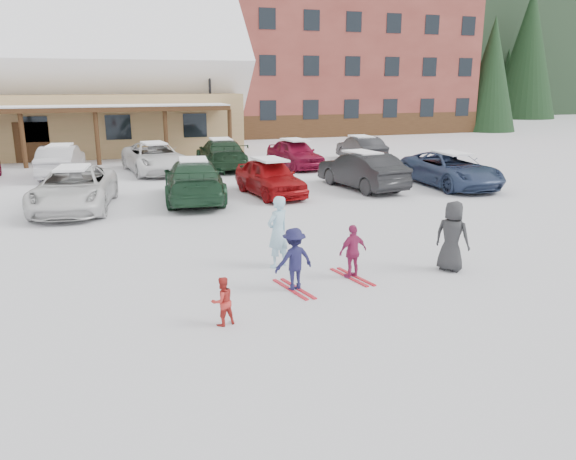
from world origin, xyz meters
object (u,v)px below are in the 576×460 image
object	(u,v)px
parked_car_12	(295,154)
child_magenta	(353,252)
alpine_hotel	(301,31)
parked_car_9	(61,161)
parked_car_10	(155,158)
parked_car_11	(221,154)
parked_car_2	(74,189)
parked_car_4	(270,177)
parked_car_6	(451,170)
lamp_post	(210,96)
child_navy	(294,259)
parked_car_5	(362,170)
adult_skier	(278,232)
parked_car_3	(194,180)
bystander_dark	(452,236)
toddler_red	(222,301)
parked_car_13	(361,149)

from	to	relation	value
parked_car_12	child_magenta	bearing A→B (deg)	-111.51
alpine_hotel	parked_car_9	world-z (taller)	alpine_hotel
parked_car_10	parked_car_11	world-z (taller)	parked_car_11
parked_car_2	parked_car_4	bearing A→B (deg)	10.24
parked_car_6	parked_car_10	world-z (taller)	parked_car_10
parked_car_12	alpine_hotel	bearing A→B (deg)	62.73
lamp_post	child_navy	distance (m)	24.81
child_navy	parked_car_5	size ratio (longest dim) A/B	0.29
adult_skier	parked_car_5	world-z (taller)	adult_skier
child_magenta	parked_car_4	bearing A→B (deg)	-107.29
lamp_post	parked_car_3	xyz separation A→B (m)	(-3.59, -14.44, -2.71)
bystander_dark	parked_car_9	size ratio (longest dim) A/B	0.37
adult_skier	parked_car_9	size ratio (longest dim) A/B	0.39
lamp_post	parked_car_6	xyz separation A→B (m)	(7.19, -15.05, -2.76)
adult_skier	parked_car_12	distance (m)	16.06
lamp_post	child_magenta	bearing A→B (deg)	-94.00
parked_car_5	parked_car_9	world-z (taller)	parked_car_5
toddler_red	parked_car_11	bearing A→B (deg)	-118.40
toddler_red	bystander_dark	world-z (taller)	bystander_dark
toddler_red	parked_car_4	xyz separation A→B (m)	(4.41, 11.33, 0.25)
lamp_post	parked_car_2	world-z (taller)	lamp_post
alpine_hotel	parked_car_13	bearing A→B (deg)	-101.01
alpine_hotel	parked_car_10	distance (m)	27.12
child_magenta	parked_car_2	world-z (taller)	parked_car_2
parked_car_4	parked_car_12	xyz separation A→B (m)	(3.37, 6.50, 0.02)
bystander_dark	parked_car_5	world-z (taller)	bystander_dark
bystander_dark	parked_car_11	distance (m)	17.59
parked_car_9	lamp_post	bearing A→B (deg)	-133.45
child_magenta	bystander_dark	world-z (taller)	bystander_dark
child_navy	parked_car_5	xyz separation A→B (m)	(6.60, 10.16, 0.08)
adult_skier	parked_car_10	xyz separation A→B (m)	(-1.22, 15.67, -0.14)
parked_car_2	parked_car_6	distance (m)	14.98
adult_skier	parked_car_5	bearing A→B (deg)	-155.13
parked_car_11	parked_car_13	world-z (taller)	parked_car_11
parked_car_4	parked_car_9	size ratio (longest dim) A/B	0.93
parked_car_9	child_navy	bearing A→B (deg)	113.98
adult_skier	bystander_dark	distance (m)	4.08
parked_car_12	lamp_post	bearing A→B (deg)	102.92
parked_car_2	parked_car_3	distance (m)	4.19
parked_car_4	parked_car_11	world-z (taller)	parked_car_11
child_navy	parked_car_4	size ratio (longest dim) A/B	0.33
child_navy	parked_car_10	bearing A→B (deg)	-97.71
parked_car_10	parked_car_13	distance (m)	11.34
adult_skier	parked_car_2	size ratio (longest dim) A/B	0.33
toddler_red	lamp_post	bearing A→B (deg)	-117.11
parked_car_5	parked_car_11	distance (m)	8.53
bystander_dark	parked_car_6	world-z (taller)	bystander_dark
lamp_post	parked_car_3	size ratio (longest dim) A/B	1.16
parked_car_11	parked_car_12	size ratio (longest dim) A/B	1.22
child_magenta	parked_car_6	world-z (taller)	parked_car_6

